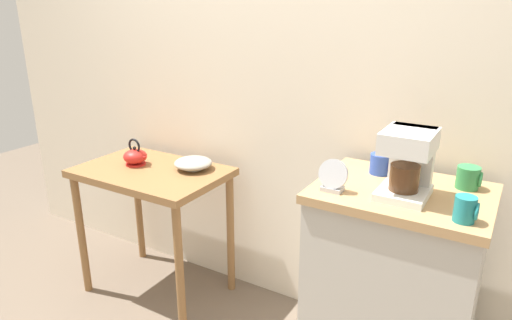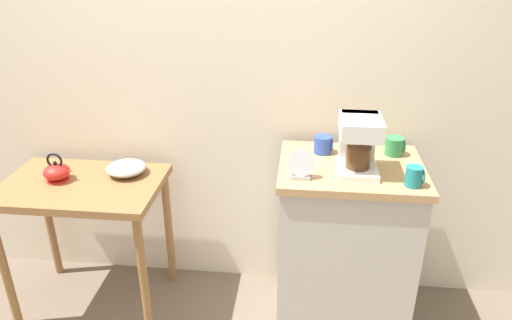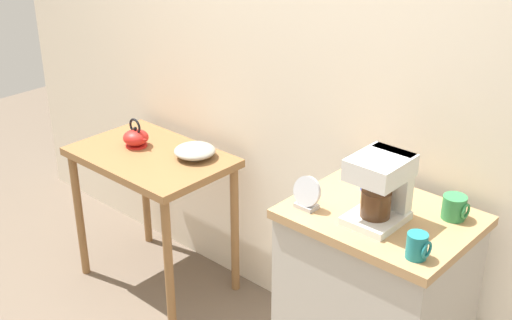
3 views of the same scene
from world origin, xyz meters
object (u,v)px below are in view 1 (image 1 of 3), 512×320
Objects in this scene: mug_dark_teal at (466,209)px; table_clock at (333,177)px; bowl_stoneware at (193,163)px; mug_blue at (381,164)px; teakettle at (135,156)px; mug_tall_green at (468,178)px; coffee_maker at (408,160)px.

mug_dark_teal is 0.48m from table_clock.
table_clock reaches higher than bowl_stoneware.
table_clock is at bearing -109.69° from mug_blue.
teakettle is at bearing 173.73° from mug_dark_teal.
teakettle is (-0.33, -0.11, 0.01)m from bowl_stoneware.
mug_tall_green is 0.54m from table_clock.
mug_dark_teal is at bearing -2.71° from table_clock.
mug_blue is (1.35, 0.12, 0.16)m from teakettle.
coffee_maker is 0.29m from mug_tall_green.
teakettle is 1.36m from mug_blue.
mug_blue is 0.31m from table_clock.
mug_blue reaches higher than bowl_stoneware.
mug_dark_teal and mug_tall_green have the same top height.
coffee_maker is 0.28m from mug_dark_teal.
mug_tall_green is at bearing 33.85° from table_clock.
mug_tall_green is (0.20, 0.19, -0.10)m from coffee_maker.
mug_blue is at bearing 0.76° from bowl_stoneware.
mug_dark_teal is 0.33m from mug_tall_green.
mug_dark_teal reaches higher than mug_blue.
mug_blue is 0.99× the size of mug_tall_green.
mug_tall_green is at bearing 4.58° from teakettle.
teakettle is at bearing -175.42° from mug_tall_green.
teakettle is 1.25× the size of table_clock.
table_clock is at bearing -156.45° from coffee_maker.
mug_tall_green is (-0.03, 0.32, -0.00)m from mug_dark_teal.
coffee_maker is at bearing -2.17° from teakettle.
table_clock is (-0.10, -0.29, 0.01)m from mug_blue.
bowl_stoneware is 1.03m from mug_blue.
bowl_stoneware is 1.38m from mug_tall_green.
teakettle is at bearing 177.83° from coffee_maker.
mug_dark_teal reaches higher than bowl_stoneware.
teakettle reaches higher than bowl_stoneware.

